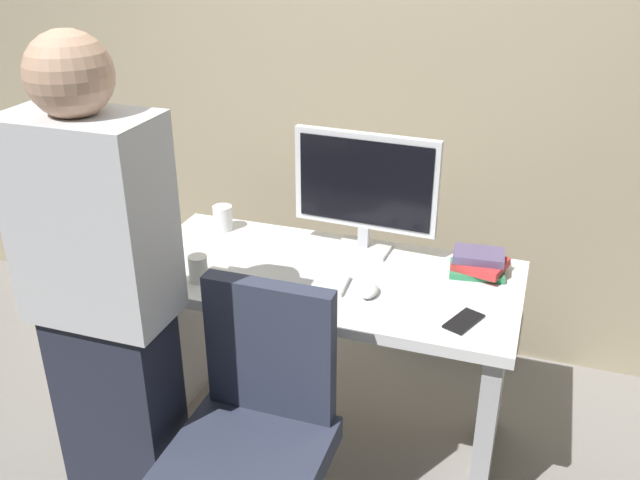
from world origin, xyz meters
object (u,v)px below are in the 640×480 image
object	(u,v)px
person_at_desk	(107,315)
keyboard	(286,278)
monitor	(365,186)
office_chair	(256,455)
cup_by_monitor	(223,218)
desk	(324,326)
mouse	(369,290)
book_stack	(479,263)
cup_near_keyboard	(198,269)
cell_phone	(464,321)

from	to	relation	value
person_at_desk	keyboard	bearing A→B (deg)	58.45
person_at_desk	monitor	world-z (taller)	person_at_desk
office_chair	cup_by_monitor	xyz separation A→B (m)	(-0.49, 0.84, 0.35)
desk	mouse	size ratio (longest dim) A/B	13.70
keyboard	book_stack	xyz separation A→B (m)	(0.63, 0.27, 0.03)
cup_near_keyboard	book_stack	distance (m)	0.98
keyboard	book_stack	bearing A→B (deg)	20.00
monitor	book_stack	bearing A→B (deg)	-6.20
mouse	cup_by_monitor	bearing A→B (deg)	155.30
book_stack	cell_phone	size ratio (longest dim) A/B	1.47
office_chair	cup_by_monitor	size ratio (longest dim) A/B	9.40
cup_by_monitor	person_at_desk	bearing A→B (deg)	-86.20
cup_near_keyboard	book_stack	bearing A→B (deg)	22.01
person_at_desk	mouse	world-z (taller)	person_at_desk
monitor	mouse	xyz separation A→B (m)	(0.11, -0.32, -0.24)
cup_by_monitor	book_stack	size ratio (longest dim) A/B	0.47
monitor	cup_near_keyboard	xyz separation A→B (m)	(-0.48, -0.42, -0.21)
mouse	office_chair	bearing A→B (deg)	-110.95
book_stack	monitor	bearing A→B (deg)	173.80
monitor	keyboard	distance (m)	0.44
mouse	book_stack	distance (m)	0.43
person_at_desk	book_stack	size ratio (longest dim) A/B	7.75
cell_phone	mouse	bearing A→B (deg)	-168.98
mouse	cup_by_monitor	xyz separation A→B (m)	(-0.69, 0.32, 0.03)
keyboard	cup_near_keyboard	world-z (taller)	cup_near_keyboard
monitor	book_stack	distance (m)	0.49
desk	mouse	xyz separation A→B (m)	(0.19, -0.10, 0.24)
monitor	cup_by_monitor	world-z (taller)	monitor
mouse	cup_near_keyboard	world-z (taller)	cup_near_keyboard
cup_near_keyboard	person_at_desk	bearing A→B (deg)	-96.43
monitor	office_chair	bearing A→B (deg)	-96.09
person_at_desk	cup_by_monitor	xyz separation A→B (m)	(-0.06, 0.86, -0.06)
office_chair	keyboard	size ratio (longest dim) A/B	2.19
desk	mouse	bearing A→B (deg)	-28.49
desk	office_chair	world-z (taller)	office_chair
keyboard	monitor	bearing A→B (deg)	55.62
monitor	keyboard	size ratio (longest dim) A/B	1.26
mouse	cell_phone	world-z (taller)	mouse
office_chair	person_at_desk	world-z (taller)	person_at_desk
person_at_desk	mouse	bearing A→B (deg)	40.50
office_chair	book_stack	xyz separation A→B (m)	(0.52, 0.79, 0.34)
desk	cell_phone	size ratio (longest dim) A/B	9.51
monitor	book_stack	world-z (taller)	monitor
office_chair	mouse	distance (m)	0.64
person_at_desk	cell_phone	distance (m)	1.08
office_chair	cup_near_keyboard	distance (m)	0.67
mouse	cup_near_keyboard	size ratio (longest dim) A/B	1.06
cup_near_keyboard	book_stack	size ratio (longest dim) A/B	0.44
office_chair	keyboard	xyz separation A→B (m)	(-0.10, 0.52, 0.31)
mouse	book_stack	world-z (taller)	book_stack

